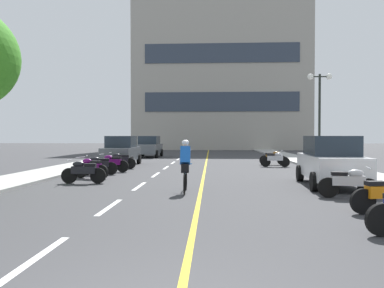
{
  "coord_description": "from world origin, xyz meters",
  "views": [
    {
      "loc": [
        0.6,
        -3.44,
        1.81
      ],
      "look_at": [
        -0.35,
        15.03,
        1.42
      ],
      "focal_mm": 35.19,
      "sensor_mm": 36.0,
      "label": 1
    }
  ],
  "objects_px": {
    "street_lamp_mid": "(320,99)",
    "parked_car_far": "(149,146)",
    "motorcycle_4": "(91,168)",
    "parked_car_near": "(331,161)",
    "motorcycle_3": "(83,171)",
    "motorcycle_5": "(99,165)",
    "cyclist_rider": "(185,165)",
    "motorcycle_7": "(120,160)",
    "motorcycle_9": "(273,157)",
    "motorcycle_6": "(112,163)",
    "motorcycle_2": "(349,182)",
    "motorcycle_8": "(275,159)",
    "parked_car_mid": "(121,151)"
  },
  "relations": [
    {
      "from": "parked_car_far",
      "to": "motorcycle_7",
      "type": "distance_m",
      "value": 11.8
    },
    {
      "from": "motorcycle_6",
      "to": "parked_car_mid",
      "type": "bearing_deg",
      "value": 97.34
    },
    {
      "from": "motorcycle_5",
      "to": "cyclist_rider",
      "type": "relative_size",
      "value": 0.95
    },
    {
      "from": "motorcycle_7",
      "to": "cyclist_rider",
      "type": "xyz_separation_m",
      "value": [
        4.19,
        -8.43,
        0.41
      ]
    },
    {
      "from": "motorcycle_2",
      "to": "motorcycle_7",
      "type": "bearing_deg",
      "value": 133.8
    },
    {
      "from": "street_lamp_mid",
      "to": "motorcycle_7",
      "type": "xyz_separation_m",
      "value": [
        -11.51,
        -2.43,
        -3.59
      ]
    },
    {
      "from": "motorcycle_4",
      "to": "motorcycle_5",
      "type": "height_order",
      "value": "same"
    },
    {
      "from": "motorcycle_6",
      "to": "motorcycle_3",
      "type": "bearing_deg",
      "value": -88.74
    },
    {
      "from": "motorcycle_8",
      "to": "cyclist_rider",
      "type": "height_order",
      "value": "cyclist_rider"
    },
    {
      "from": "motorcycle_2",
      "to": "motorcycle_4",
      "type": "xyz_separation_m",
      "value": [
        -9.12,
        4.66,
        0.0
      ]
    },
    {
      "from": "motorcycle_2",
      "to": "motorcycle_4",
      "type": "relative_size",
      "value": 1.03
    },
    {
      "from": "parked_car_mid",
      "to": "motorcycle_3",
      "type": "distance_m",
      "value": 8.87
    },
    {
      "from": "parked_car_mid",
      "to": "motorcycle_2",
      "type": "distance_m",
      "value": 15.19
    },
    {
      "from": "motorcycle_2",
      "to": "motorcycle_9",
      "type": "xyz_separation_m",
      "value": [
        -0.1,
        12.71,
        0.0
      ]
    },
    {
      "from": "parked_car_near",
      "to": "cyclist_rider",
      "type": "distance_m",
      "value": 5.45
    },
    {
      "from": "street_lamp_mid",
      "to": "parked_car_near",
      "type": "height_order",
      "value": "street_lamp_mid"
    },
    {
      "from": "motorcycle_4",
      "to": "motorcycle_5",
      "type": "distance_m",
      "value": 1.43
    },
    {
      "from": "street_lamp_mid",
      "to": "motorcycle_9",
      "type": "distance_m",
      "value": 4.52
    },
    {
      "from": "parked_car_near",
      "to": "parked_car_far",
      "type": "height_order",
      "value": "same"
    },
    {
      "from": "parked_car_near",
      "to": "motorcycle_8",
      "type": "height_order",
      "value": "parked_car_near"
    },
    {
      "from": "street_lamp_mid",
      "to": "parked_car_far",
      "type": "bearing_deg",
      "value": 141.69
    },
    {
      "from": "motorcycle_4",
      "to": "motorcycle_6",
      "type": "distance_m",
      "value": 2.84
    },
    {
      "from": "motorcycle_7",
      "to": "motorcycle_8",
      "type": "distance_m",
      "value": 8.96
    },
    {
      "from": "motorcycle_4",
      "to": "parked_car_near",
      "type": "bearing_deg",
      "value": -11.48
    },
    {
      "from": "parked_car_near",
      "to": "parked_car_mid",
      "type": "relative_size",
      "value": 1.01
    },
    {
      "from": "motorcycle_5",
      "to": "motorcycle_9",
      "type": "height_order",
      "value": "same"
    },
    {
      "from": "motorcycle_3",
      "to": "cyclist_rider",
      "type": "relative_size",
      "value": 0.96
    },
    {
      "from": "motorcycle_2",
      "to": "motorcycle_8",
      "type": "distance_m",
      "value": 11.16
    },
    {
      "from": "motorcycle_2",
      "to": "motorcycle_6",
      "type": "distance_m",
      "value": 11.69
    },
    {
      "from": "parked_car_far",
      "to": "parked_car_near",
      "type": "bearing_deg",
      "value": -62.32
    },
    {
      "from": "motorcycle_3",
      "to": "motorcycle_8",
      "type": "distance_m",
      "value": 11.89
    },
    {
      "from": "motorcycle_4",
      "to": "motorcycle_6",
      "type": "bearing_deg",
      "value": 86.97
    },
    {
      "from": "parked_car_near",
      "to": "motorcycle_9",
      "type": "bearing_deg",
      "value": 92.47
    },
    {
      "from": "motorcycle_5",
      "to": "motorcycle_7",
      "type": "xyz_separation_m",
      "value": [
        0.2,
        3.32,
        0.0
      ]
    },
    {
      "from": "parked_car_near",
      "to": "motorcycle_8",
      "type": "distance_m",
      "value": 8.45
    },
    {
      "from": "motorcycle_3",
      "to": "motorcycle_6",
      "type": "bearing_deg",
      "value": 91.26
    },
    {
      "from": "motorcycle_5",
      "to": "motorcycle_8",
      "type": "distance_m",
      "value": 10.32
    },
    {
      "from": "parked_car_near",
      "to": "motorcycle_3",
      "type": "distance_m",
      "value": 9.22
    },
    {
      "from": "motorcycle_3",
      "to": "motorcycle_6",
      "type": "distance_m",
      "value": 4.5
    },
    {
      "from": "parked_car_far",
      "to": "motorcycle_6",
      "type": "height_order",
      "value": "parked_car_far"
    },
    {
      "from": "motorcycle_7",
      "to": "motorcycle_2",
      "type": "bearing_deg",
      "value": -46.2
    },
    {
      "from": "street_lamp_mid",
      "to": "parked_car_far",
      "type": "xyz_separation_m",
      "value": [
        -11.84,
        9.36,
        -3.15
      ]
    },
    {
      "from": "parked_car_far",
      "to": "cyclist_rider",
      "type": "height_order",
      "value": "parked_car_far"
    },
    {
      "from": "motorcycle_4",
      "to": "motorcycle_7",
      "type": "distance_m",
      "value": 4.75
    },
    {
      "from": "parked_car_near",
      "to": "motorcycle_2",
      "type": "distance_m",
      "value": 2.79
    },
    {
      "from": "motorcycle_2",
      "to": "cyclist_rider",
      "type": "bearing_deg",
      "value": 168.57
    },
    {
      "from": "street_lamp_mid",
      "to": "motorcycle_3",
      "type": "relative_size",
      "value": 3.19
    },
    {
      "from": "parked_car_near",
      "to": "motorcycle_6",
      "type": "distance_m",
      "value": 10.46
    },
    {
      "from": "motorcycle_6",
      "to": "motorcycle_7",
      "type": "height_order",
      "value": "same"
    },
    {
      "from": "parked_car_far",
      "to": "motorcycle_5",
      "type": "distance_m",
      "value": 15.11
    }
  ]
}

